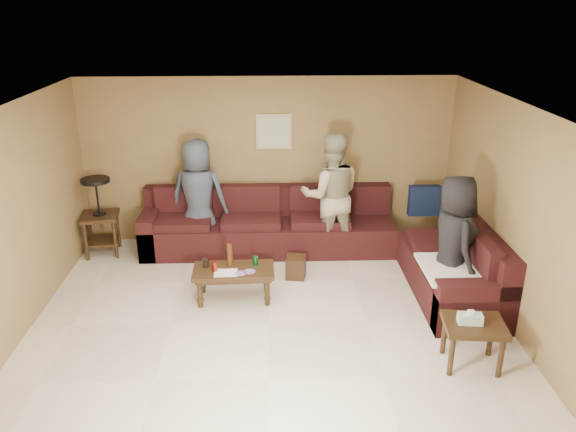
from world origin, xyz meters
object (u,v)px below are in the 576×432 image
Objects in this scene: person_left at (198,196)px; side_table_right at (473,329)px; person_right at (453,243)px; person_middle at (331,196)px; waste_bin at (296,267)px; end_table_left at (100,215)px; coffee_table at (233,273)px; sectional_sofa at (326,243)px.

side_table_right is at bearing 144.84° from person_left.
person_middle is at bearing 33.29° from person_right.
waste_bin is 0.18× the size of person_left.
person_middle reaches higher than waste_bin.
side_table_right is 4.28m from person_left.
end_table_left reaches higher than side_table_right.
person_middle is (-1.16, 2.74, 0.48)m from side_table_right.
coffee_table is at bearing 149.81° from side_table_right.
end_table_left is at bearing 147.46° from side_table_right.
person_right is (1.83, -0.78, 0.68)m from waste_bin.
coffee_table is 0.56× the size of person_middle.
person_right is at bearing -5.07° from coffee_table.
sectional_sofa is 15.36× the size of waste_bin.
person_right is at bearing -40.44° from sectional_sofa.
waste_bin is (-0.45, -0.39, -0.17)m from sectional_sofa.
person_right is (1.38, -1.17, 0.51)m from sectional_sofa.
person_middle reaches higher than person_right.
coffee_table is at bearing 43.54° from person_middle.
waste_bin is (2.80, -0.87, -0.45)m from end_table_left.
person_right is (4.63, -1.65, 0.23)m from end_table_left.
end_table_left is at bearing -2.62° from person_middle.
person_left is (-1.38, 0.94, 0.70)m from waste_bin.
person_right reaches higher than sectional_sofa.
coffee_table is 1.56× the size of side_table_right.
sectional_sofa is at bearing -8.33° from end_table_left.
person_right is (3.20, -1.73, -0.02)m from person_left.
sectional_sofa is at bearing 171.76° from person_left.
waste_bin is at bearing 130.22° from side_table_right.
waste_bin is at bearing 59.69° from person_right.
person_middle reaches higher than side_table_right.
sectional_sofa is 0.62m from waste_bin.
person_right is at bearing 83.87° from side_table_right.
coffee_table is 3.34× the size of waste_bin.
coffee_table is 1.00m from waste_bin.
sectional_sofa is 2.74× the size of person_left.
end_table_left reaches higher than coffee_table.
person_left is 0.93× the size of person_middle.
side_table_right is at bearing -62.50° from sectional_sofa.
waste_bin is at bearing 53.74° from person_middle.
person_right is at bearing 129.93° from person_middle.
waste_bin is at bearing 34.45° from coffee_table.
person_left is (-3.07, 2.95, 0.42)m from side_table_right.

